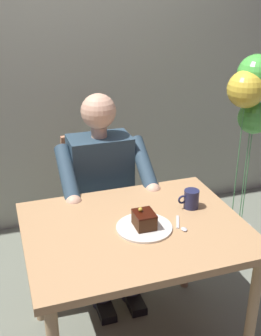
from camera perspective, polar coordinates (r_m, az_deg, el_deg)
cafe_rear_panel at (r=3.06m, az=-8.61°, el=19.03°), size 6.40×0.12×3.00m
dining_table at (r=1.99m, az=0.66°, el=-10.05°), size 1.01×0.80×0.72m
chair at (r=2.67m, az=-4.51°, el=-4.27°), size 0.42×0.42×0.89m
seated_person at (r=2.46m, az=-3.60°, el=-3.42°), size 0.53×0.58×1.19m
dessert_plate at (r=1.92m, az=1.88°, el=-8.11°), size 0.26×0.26×0.01m
cake_slice at (r=1.90m, az=1.89°, el=-7.03°), size 0.09×0.11×0.09m
coffee_cup at (r=2.09m, az=8.27°, el=-4.16°), size 0.11×0.07×0.09m
dessert_spoon at (r=1.95m, az=6.92°, el=-7.84°), size 0.06×0.14×0.01m
balloon_display at (r=2.70m, az=16.15°, el=8.21°), size 0.33×0.26×1.36m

